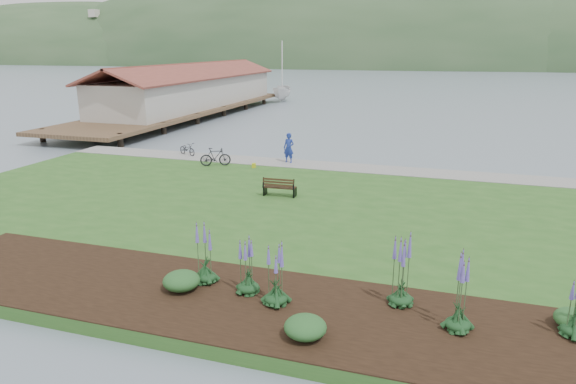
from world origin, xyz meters
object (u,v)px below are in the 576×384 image
sailboat (282,101)px  park_bench (279,187)px  person (289,145)px  bicycle_a (187,149)px

sailboat → park_bench: bearing=-79.7°
person → bicycle_a: person is taller
park_bench → bicycle_a: bearing=138.4°
person → bicycle_a: bearing=-173.0°
sailboat → bicycle_a: bearing=-89.0°
bicycle_a → sailboat: sailboat is taller
person → sailboat: bearing=117.4°
person → sailboat: sailboat is taller
park_bench → person: 7.09m
sailboat → person: bearing=-79.0°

